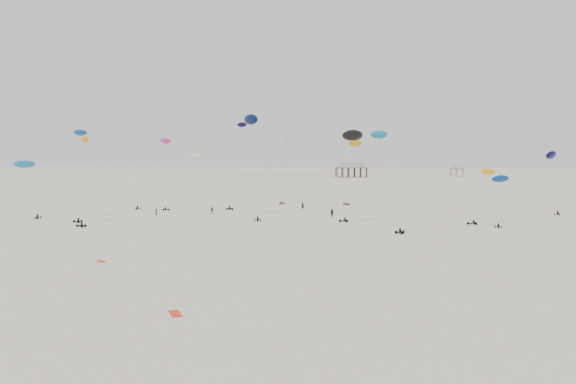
% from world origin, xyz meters
% --- Properties ---
extents(ground_plane, '(900.00, 900.00, 0.00)m').
position_xyz_m(ground_plane, '(0.00, 200.00, 0.00)').
color(ground_plane, beige).
extents(pavilion_main, '(21.00, 13.00, 9.80)m').
position_xyz_m(pavilion_main, '(-10.00, 350.00, 4.22)').
color(pavilion_main, brown).
rests_on(pavilion_main, ground).
extents(pavilion_small, '(9.00, 7.00, 8.00)m').
position_xyz_m(pavilion_small, '(60.00, 380.00, 3.49)').
color(pavilion_small, brown).
rests_on(pavilion_small, ground).
extents(pier_fence, '(80.20, 0.20, 1.50)m').
position_xyz_m(pier_fence, '(-62.00, 350.00, 0.77)').
color(pier_fence, black).
rests_on(pier_fence, ground).
extents(rig_0, '(5.69, 15.30, 21.49)m').
position_xyz_m(rig_0, '(-44.45, 124.40, 13.81)').
color(rig_0, black).
rests_on(rig_0, ground).
extents(rig_1, '(4.57, 4.16, 11.97)m').
position_xyz_m(rig_1, '(40.18, 95.43, 7.65)').
color(rig_1, black).
rests_on(rig_1, ground).
extents(rig_2, '(6.37, 10.65, 19.22)m').
position_xyz_m(rig_2, '(-43.05, 84.41, 13.42)').
color(rig_2, black).
rests_on(rig_2, ground).
extents(rig_3, '(7.31, 4.22, 13.53)m').
position_xyz_m(rig_3, '(-61.49, 91.01, 9.80)').
color(rig_3, black).
rests_on(rig_3, ground).
extents(rig_4, '(7.79, 13.27, 20.61)m').
position_xyz_m(rig_4, '(19.57, 88.27, 11.88)').
color(rig_4, black).
rests_on(rig_4, ground).
extents(rig_5, '(5.25, 10.32, 19.28)m').
position_xyz_m(rig_5, '(8.41, 145.19, 15.20)').
color(rig_5, black).
rests_on(rig_5, ground).
extents(rig_6, '(3.00, 7.97, 19.64)m').
position_xyz_m(rig_6, '(-11.80, 142.06, 12.43)').
color(rig_6, black).
rests_on(rig_6, ground).
extents(rig_7, '(9.41, 7.84, 11.43)m').
position_xyz_m(rig_7, '(41.36, 102.19, 6.71)').
color(rig_7, black).
rests_on(rig_7, ground).
extents(rig_8, '(4.88, 6.97, 23.39)m').
position_xyz_m(rig_8, '(-20.83, 120.90, 11.07)').
color(rig_8, black).
rests_on(rig_8, ground).
extents(rig_9, '(9.01, 13.44, 22.51)m').
position_xyz_m(rig_9, '(-49.65, 93.38, 13.58)').
color(rig_9, black).
rests_on(rig_9, ground).
extents(rig_10, '(5.44, 5.59, 20.12)m').
position_xyz_m(rig_10, '(11.74, 99.59, 16.33)').
color(rig_10, black).
rests_on(rig_10, ground).
extents(rig_11, '(7.64, 12.30, 16.49)m').
position_xyz_m(rig_11, '(-34.40, 122.33, 11.69)').
color(rig_11, black).
rests_on(rig_11, ground).
extents(rig_12, '(9.23, 18.84, 26.69)m').
position_xyz_m(rig_12, '(-13.10, 108.63, 20.06)').
color(rig_12, black).
rests_on(rig_12, ground).
extents(rig_13, '(4.77, 11.45, 16.15)m').
position_xyz_m(rig_13, '(59.57, 128.83, 12.53)').
color(rig_13, black).
rests_on(rig_13, ground).
extents(spectator_0, '(0.88, 0.95, 2.14)m').
position_xyz_m(spectator_0, '(-34.31, 100.43, 0.00)').
color(spectator_0, black).
rests_on(spectator_0, ground).
extents(spectator_1, '(1.28, 1.12, 2.26)m').
position_xyz_m(spectator_1, '(6.62, 107.05, 0.00)').
color(spectator_1, black).
rests_on(spectator_1, ground).
extents(spectator_2, '(1.31, 1.18, 1.96)m').
position_xyz_m(spectator_2, '(-23.53, 109.08, 0.00)').
color(spectator_2, black).
rests_on(spectator_2, ground).
extents(spectator_3, '(0.86, 0.60, 2.30)m').
position_xyz_m(spectator_3, '(-3.22, 123.64, 0.00)').
color(spectator_3, black).
rests_on(spectator_3, ground).
extents(grounded_kite_a, '(1.95, 2.34, 0.08)m').
position_xyz_m(grounded_kite_a, '(2.42, 24.29, 0.00)').
color(grounded_kite_a, red).
rests_on(grounded_kite_a, ground).
extents(grounded_kite_b, '(1.86, 1.64, 0.07)m').
position_xyz_m(grounded_kite_b, '(-17.40, 45.99, 0.00)').
color(grounded_kite_b, red).
rests_on(grounded_kite_b, ground).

